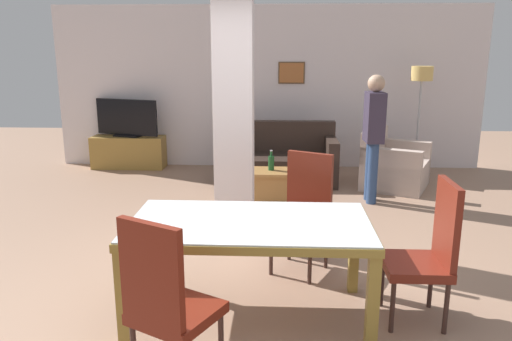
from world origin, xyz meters
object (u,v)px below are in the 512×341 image
Objects in this scene: sofa at (277,162)px; tv_stand at (129,152)px; dining_chair_near_left at (166,299)px; floor_lamp at (421,84)px; armchair at (393,168)px; coffee_table at (268,185)px; dining_chair_head_right at (429,249)px; dining_chair_far_right at (304,210)px; bottle at (271,162)px; tv_screen at (127,118)px; standing_person at (374,130)px; dining_table at (250,239)px.

tv_stand is at bearing -16.91° from sofa.
dining_chair_near_left is 6.05m from floor_lamp.
armchair is 1.98m from coffee_table.
dining_chair_far_right is (-0.87, 0.88, 0.00)m from dining_chair_head_right.
coffee_table is 2.28× the size of bottle.
tv_stand is at bearing 133.54° from tv_screen.
tv_screen reaches higher than sofa.
armchair is 0.71× the size of standing_person.
dining_chair_near_left reaches higher than sofa.
dining_chair_far_right is at bearing 142.85° from tv_screen.
coffee_table is at bearing 22.91° from dining_chair_head_right.
sofa reaches higher than bottle.
dining_chair_far_right is at bearing 90.71° from dining_chair_near_left.
dining_chair_head_right is at bearing 53.39° from dining_chair_near_left.
bottle is (0.10, 3.00, -0.10)m from dining_table.
standing_person is (3.80, -1.76, 0.70)m from tv_stand.
standing_person reaches higher than dining_chair_far_right.
bottle is at bearing -43.21° from armchair.
floor_lamp is 1.03× the size of standing_person.
standing_person is (1.33, 0.00, 0.45)m from bottle.
armchair is at bearing -176.42° from tv_screen.
tv_stand is at bearing 176.13° from floor_lamp.
tv_screen is at bearing 37.69° from dining_chair_head_right.
dining_table is 3.01m from bottle.
sofa is 6.59× the size of bottle.
tv_screen reaches higher than dining_chair_far_right.
dining_table is 3.35m from standing_person.
tv_stand is (-1.92, 5.60, -0.30)m from dining_chair_near_left.
coffee_table is at bearing 160.60° from tv_screen.
bottle is (-0.34, 2.12, -0.05)m from dining_chair_far_right.
floor_lamp reaches higher than bottle.
coffee_table is at bearing -151.84° from bottle.
armchair is (2.32, 4.59, -0.28)m from dining_chair_near_left.
dining_chair_near_left is 1.95m from dining_chair_head_right.
sofa is 1.01m from bottle.
armchair is at bearing -126.58° from floor_lamp.
dining_table is 5.11m from floor_lamp.
armchair is (1.44, 2.87, -0.28)m from dining_chair_far_right.
floor_lamp is at bearing -3.87° from tv_stand.
bottle is at bearing -35.49° from tv_stand.
sofa is 1.03× the size of floor_lamp.
dining_chair_near_left is at bearing -98.10° from bottle.
tv_stand is (-2.42, 1.78, 0.06)m from coffee_table.
sofa is at bearing 15.92° from dining_chair_head_right.
dining_chair_far_right is 4.16m from floor_lamp.
coffee_table is at bearing -36.38° from tv_stand.
floor_lamp reaches higher than dining_chair_near_left.
dining_chair_far_right is 0.90× the size of armchair.
armchair is at bearing -89.94° from dining_chair_far_right.
coffee_table is 0.37× the size of standing_person.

